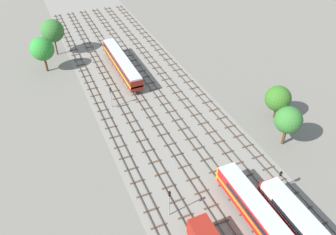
{
  "coord_description": "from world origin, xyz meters",
  "views": [
    {
      "loc": [
        -20.66,
        5.11,
        41.05
      ],
      "look_at": [
        0.0,
        52.23,
        1.5
      ],
      "focal_mm": 36.13,
      "sensor_mm": 36.0,
      "label": 1
    }
  ],
  "objects_px": {
    "signal_post_nearest": "(111,94)",
    "signal_post_near": "(169,200)",
    "signal_post_mid": "(279,179)",
    "passenger_coach_centre_left_midfar": "(122,63)",
    "diesel_railcar_centre_mid": "(265,222)"
  },
  "relations": [
    {
      "from": "diesel_railcar_centre_mid",
      "to": "signal_post_nearest",
      "type": "height_order",
      "value": "signal_post_nearest"
    },
    {
      "from": "passenger_coach_centre_left_midfar",
      "to": "signal_post_near",
      "type": "bearing_deg",
      "value": -98.51
    },
    {
      "from": "signal_post_near",
      "to": "signal_post_mid",
      "type": "xyz_separation_m",
      "value": [
        16.82,
        -2.63,
        -0.43
      ]
    },
    {
      "from": "passenger_coach_centre_left_midfar",
      "to": "signal_post_near",
      "type": "xyz_separation_m",
      "value": [
        -6.31,
        -42.17,
        0.8
      ]
    },
    {
      "from": "diesel_railcar_centre_mid",
      "to": "passenger_coach_centre_left_midfar",
      "type": "bearing_deg",
      "value": 94.8
    },
    {
      "from": "passenger_coach_centre_left_midfar",
      "to": "signal_post_nearest",
      "type": "height_order",
      "value": "signal_post_nearest"
    },
    {
      "from": "signal_post_near",
      "to": "diesel_railcar_centre_mid",
      "type": "bearing_deg",
      "value": -36.79
    },
    {
      "from": "signal_post_mid",
      "to": "diesel_railcar_centre_mid",
      "type": "bearing_deg",
      "value": -140.36
    },
    {
      "from": "passenger_coach_centre_left_midfar",
      "to": "signal_post_mid",
      "type": "relative_size",
      "value": 4.74
    },
    {
      "from": "signal_post_near",
      "to": "signal_post_nearest",
      "type": "bearing_deg",
      "value": 90.0
    },
    {
      "from": "signal_post_nearest",
      "to": "signal_post_mid",
      "type": "xyz_separation_m",
      "value": [
        16.82,
        -31.89,
        -0.18
      ]
    },
    {
      "from": "signal_post_nearest",
      "to": "signal_post_near",
      "type": "bearing_deg",
      "value": -90.0
    },
    {
      "from": "signal_post_nearest",
      "to": "signal_post_mid",
      "type": "height_order",
      "value": "signal_post_nearest"
    },
    {
      "from": "diesel_railcar_centre_mid",
      "to": "signal_post_nearest",
      "type": "distance_m",
      "value": 38.58
    },
    {
      "from": "diesel_railcar_centre_mid",
      "to": "signal_post_mid",
      "type": "xyz_separation_m",
      "value": [
        6.31,
        5.23,
        0.39
      ]
    }
  ]
}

